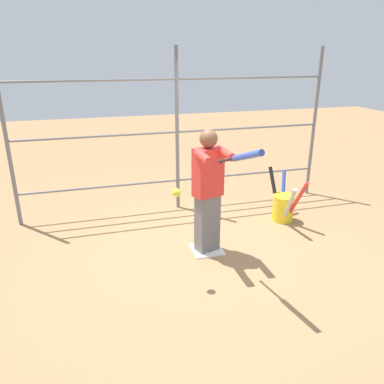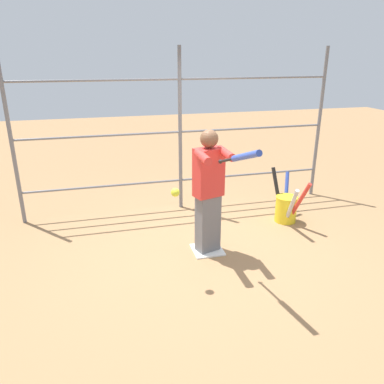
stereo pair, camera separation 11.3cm
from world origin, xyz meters
TOP-DOWN VIEW (x-y plane):
  - ground_plane at (0.00, 0.00)m, footprint 24.00×24.00m
  - home_plate at (0.00, 0.00)m, footprint 0.40×0.40m
  - fence_backstop at (0.00, -1.60)m, footprint 5.15×0.06m
  - batter at (0.00, 0.02)m, footprint 0.41×0.64m
  - baseball_bat_swinging at (-0.05, 0.96)m, footprint 0.13×0.88m
  - softball_in_flight at (0.55, 0.56)m, footprint 0.10×0.10m
  - bat_bucket at (-1.48, -0.60)m, footprint 0.41×0.97m

SIDE VIEW (x-z plane):
  - ground_plane at x=0.00m, z-range 0.00..0.00m
  - home_plate at x=0.00m, z-range 0.00..0.02m
  - bat_bucket at x=-1.48m, z-range -0.17..0.66m
  - batter at x=0.00m, z-range 0.07..1.72m
  - softball_in_flight at x=0.55m, z-range 1.05..1.14m
  - fence_backstop at x=0.00m, z-range 0.00..2.64m
  - baseball_bat_swinging at x=-0.05m, z-range 1.38..1.74m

